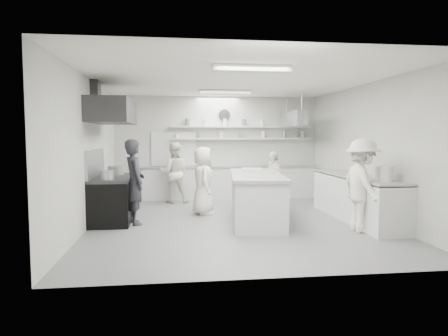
{
  "coord_description": "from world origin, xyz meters",
  "views": [
    {
      "loc": [
        -1.29,
        -8.43,
        1.83
      ],
      "look_at": [
        -0.16,
        0.6,
        1.1
      ],
      "focal_mm": 32.18,
      "sensor_mm": 36.0,
      "label": 1
    }
  ],
  "objects": [
    {
      "name": "wall_front",
      "position": [
        0.0,
        -3.5,
        1.5
      ],
      "size": [
        6.0,
        0.04,
        3.0
      ],
      "primitive_type": "cube",
      "color": "beige",
      "rests_on": "floor"
    },
    {
      "name": "bowl_right",
      "position": [
        2.49,
        -0.58,
        0.97
      ],
      "size": [
        0.22,
        0.22,
        0.05
      ],
      "primitive_type": "imported",
      "rotation": [
        0.0,
        0.0,
        -0.06
      ],
      "color": "silver",
      "rests_on": "right_counter"
    },
    {
      "name": "cook_island_left",
      "position": [
        -0.63,
        0.87,
        0.79
      ],
      "size": [
        0.56,
        0.81,
        1.58
      ],
      "primitive_type": "imported",
      "rotation": [
        0.0,
        0.0,
        1.65
      ],
      "color": "white",
      "rests_on": "floor"
    },
    {
      "name": "shelf_lower",
      "position": [
        0.7,
        3.37,
        1.75
      ],
      "size": [
        4.2,
        0.26,
        0.04
      ],
      "primitive_type": "cube",
      "color": "silver",
      "rests_on": "wall_back"
    },
    {
      "name": "light_fixture_front",
      "position": [
        0.0,
        -1.8,
        2.94
      ],
      "size": [
        1.3,
        0.25,
        0.1
      ],
      "primitive_type": "cube",
      "color": "silver",
      "rests_on": "ceiling"
    },
    {
      "name": "wall_clock",
      "position": [
        0.2,
        3.46,
        2.45
      ],
      "size": [
        0.32,
        0.05,
        0.32
      ],
      "primitive_type": "cylinder",
      "rotation": [
        1.57,
        0.0,
        0.0
      ],
      "color": "silver",
      "rests_on": "wall_back"
    },
    {
      "name": "stove",
      "position": [
        -2.6,
        0.4,
        0.45
      ],
      "size": [
        0.8,
        1.8,
        0.9
      ],
      "primitive_type": "cube",
      "color": "black",
      "rests_on": "floor"
    },
    {
      "name": "right_counter",
      "position": [
        2.65,
        -0.2,
        0.47
      ],
      "size": [
        0.74,
        3.3,
        0.94
      ],
      "primitive_type": "cube",
      "color": "silver",
      "rests_on": "floor"
    },
    {
      "name": "cook_right",
      "position": [
        2.26,
        -1.23,
        0.89
      ],
      "size": [
        0.69,
        1.17,
        1.79
      ],
      "primitive_type": "imported",
      "rotation": [
        0.0,
        0.0,
        1.59
      ],
      "color": "white",
      "rests_on": "floor"
    },
    {
      "name": "floor",
      "position": [
        0.0,
        0.0,
        -0.01
      ],
      "size": [
        6.0,
        7.0,
        0.02
      ],
      "primitive_type": "cube",
      "color": "gray",
      "rests_on": "ground"
    },
    {
      "name": "bowl_island_b",
      "position": [
        0.16,
        -0.55,
        1.01
      ],
      "size": [
        0.23,
        0.23,
        0.06
      ],
      "primitive_type": "imported",
      "rotation": [
        0.0,
        0.0,
        0.18
      ],
      "color": "silver",
      "rests_on": "prep_island"
    },
    {
      "name": "wall_back",
      "position": [
        0.0,
        3.5,
        1.5
      ],
      "size": [
        6.0,
        0.04,
        3.0
      ],
      "primitive_type": "cube",
      "color": "beige",
      "rests_on": "floor"
    },
    {
      "name": "cook_back",
      "position": [
        -1.3,
        2.61,
        0.83
      ],
      "size": [
        0.81,
        0.63,
        1.66
      ],
      "primitive_type": "imported",
      "rotation": [
        0.0,
        0.0,
        -3.14
      ],
      "color": "white",
      "rests_on": "floor"
    },
    {
      "name": "cook_stove",
      "position": [
        -2.11,
        -0.02,
        0.88
      ],
      "size": [
        0.61,
        0.75,
        1.76
      ],
      "primitive_type": "imported",
      "rotation": [
        0.0,
        0.0,
        1.91
      ],
      "color": "#28272D",
      "rests_on": "floor"
    },
    {
      "name": "pot_rack",
      "position": [
        2.0,
        2.4,
        2.3
      ],
      "size": [
        0.3,
        1.6,
        0.4
      ],
      "primitive_type": "cube",
      "color": "#A3A7AE",
      "rests_on": "ceiling"
    },
    {
      "name": "wall_right",
      "position": [
        3.0,
        0.0,
        1.5
      ],
      "size": [
        0.04,
        7.0,
        3.0
      ],
      "primitive_type": "cube",
      "color": "beige",
      "rests_on": "floor"
    },
    {
      "name": "ceiling",
      "position": [
        0.0,
        0.0,
        3.01
      ],
      "size": [
        6.0,
        7.0,
        0.02
      ],
      "primitive_type": "cube",
      "color": "white",
      "rests_on": "wall_back"
    },
    {
      "name": "exhaust_hood",
      "position": [
        -2.6,
        0.4,
        2.35
      ],
      "size": [
        0.85,
        2.0,
        0.5
      ],
      "primitive_type": "cube",
      "color": "#2E2E30",
      "rests_on": "wall_left"
    },
    {
      "name": "cook_island_right",
      "position": [
        1.14,
        1.18,
        0.73
      ],
      "size": [
        0.57,
        0.92,
        1.46
      ],
      "primitive_type": "imported",
      "rotation": [
        0.0,
        0.0,
        -1.3
      ],
      "color": "white",
      "rests_on": "floor"
    },
    {
      "name": "bowl_island_a",
      "position": [
        0.55,
        0.51,
        1.01
      ],
      "size": [
        0.3,
        0.3,
        0.06
      ],
      "primitive_type": "imported",
      "rotation": [
        0.0,
        0.0,
        -0.29
      ],
      "color": "#A3A7AE",
      "rests_on": "prep_island"
    },
    {
      "name": "pass_through_window",
      "position": [
        -1.3,
        3.48,
        1.45
      ],
      "size": [
        1.3,
        0.04,
        1.0
      ],
      "primitive_type": "cube",
      "color": "black",
      "rests_on": "wall_back"
    },
    {
      "name": "prep_island",
      "position": [
        0.45,
        -0.05,
        0.49
      ],
      "size": [
        1.3,
        2.75,
        0.98
      ],
      "primitive_type": "cube",
      "rotation": [
        0.0,
        0.0,
        -0.12
      ],
      "color": "silver",
      "rests_on": "floor"
    },
    {
      "name": "wall_left",
      "position": [
        -3.0,
        0.0,
        1.5
      ],
      "size": [
        0.04,
        7.0,
        3.0
      ],
      "primitive_type": "cube",
      "color": "beige",
      "rests_on": "floor"
    },
    {
      "name": "shelf_upper",
      "position": [
        0.7,
        3.37,
        2.1
      ],
      "size": [
        4.2,
        0.26,
        0.04
      ],
      "primitive_type": "cube",
      "color": "silver",
      "rests_on": "wall_back"
    },
    {
      "name": "stove_pot",
      "position": [
        -2.6,
        0.82,
        1.03
      ],
      "size": [
        0.35,
        0.35,
        0.25
      ],
      "primitive_type": "cylinder",
      "color": "#A3A7AE",
      "rests_on": "stove"
    },
    {
      "name": "light_fixture_rear",
      "position": [
        0.0,
        1.8,
        2.94
      ],
      "size": [
        1.3,
        0.25,
        0.1
      ],
      "primitive_type": "cube",
      "color": "silver",
      "rests_on": "ceiling"
    },
    {
      "name": "back_counter",
      "position": [
        0.3,
        3.2,
        0.46
      ],
      "size": [
        5.0,
        0.6,
        0.92
      ],
      "primitive_type": "cube",
      "color": "silver",
      "rests_on": "floor"
    }
  ]
}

